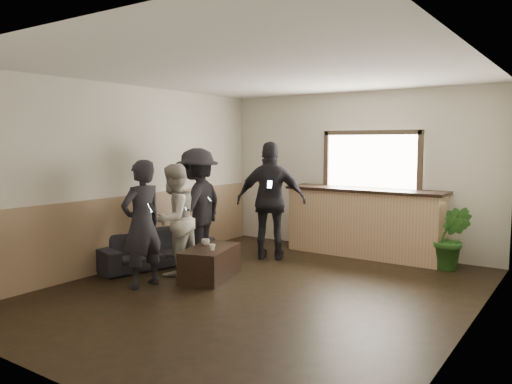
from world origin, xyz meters
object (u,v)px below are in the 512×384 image
Objects in this scene: sofa at (154,248)px; coffee_table at (210,263)px; cup_a at (206,242)px; person_d at (271,201)px; bar_counter at (364,218)px; potted_plant at (452,238)px; person_c at (198,206)px; cup_b at (212,247)px; person_a at (142,224)px; person_b at (174,219)px.

coffee_table is (1.21, -0.09, -0.05)m from sofa.
person_d is at bearing 80.85° from cup_a.
cup_a is (-1.40, -2.51, -0.15)m from bar_counter.
potted_plant is at bearing 171.87° from person_d.
bar_counter reaches higher than potted_plant.
potted_plant is 0.53× the size of person_c.
person_c reaches higher than cup_b.
person_c is at bearing -163.70° from person_a.
coffee_table is 0.32m from cup_b.
bar_counter is at bearing 138.91° from person_b.
cup_a is 0.06× the size of person_d.
bar_counter is 2.95m from cup_b.
cup_a reaches higher than coffee_table.
potted_plant is (3.92, 2.32, 0.22)m from sofa.
coffee_table is 8.60× the size of cup_a.
cup_b is (0.30, -0.22, -0.00)m from cup_a.
potted_plant is at bearing 41.61° from coffee_table.
person_d is (0.23, 1.40, 0.48)m from cup_a.
bar_counter reaches higher than sofa.
coffee_table is at bearing 155.26° from person_a.
person_d is at bearing 87.63° from coffee_table.
bar_counter reaches higher than person_b.
bar_counter is 1.49m from potted_plant.
person_c is at bearing -26.28° from sofa.
person_a is 0.72m from person_b.
person_c reaches higher than person_b.
potted_plant is at bearing 106.48° from person_c.
bar_counter is at bearing -29.30° from sofa.
potted_plant reaches higher than sofa.
cup_b is 3.60m from potted_plant.
person_c is (-0.89, 0.74, 0.43)m from cup_b.
cup_b is at bearing -111.91° from bar_counter.
cup_b is (0.14, -0.13, 0.26)m from coffee_table.
person_a is (-3.19, -3.23, 0.36)m from potted_plant.
potted_plant is 0.61× the size of person_b.
person_d is (0.65, 1.61, 0.16)m from person_b.
potted_plant reaches higher than cup_b.
coffee_table is 0.59× the size of person_a.
person_a is 1.05× the size of person_b.
person_d is at bearing -161.09° from potted_plant.
bar_counter is 1.47× the size of person_c.
person_b is (-0.43, -0.20, 0.32)m from cup_a.
person_a is at bearing 1.36° from person_b.
cup_b is at bearing -42.06° from coffee_table.
cup_a is at bearing -141.17° from potted_plant.
bar_counter reaches higher than person_a.
person_c reaches higher than cup_a.
person_d is (-0.08, 1.62, 0.48)m from cup_b.
coffee_table is at bearing 137.94° from cup_b.
person_a is (-0.48, -0.83, 0.63)m from coffee_table.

